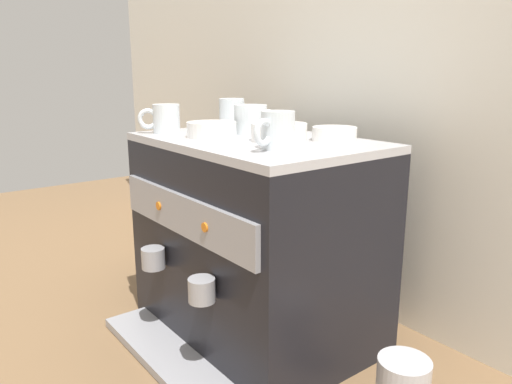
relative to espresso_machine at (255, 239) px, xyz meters
The scene contains 11 objects.
ground_plane 0.25m from the espresso_machine, 90.00° to the left, with size 4.00×4.00×0.00m, color brown.
tiled_backsplash_wall 0.47m from the espresso_machine, 90.00° to the left, with size 2.80×0.03×1.15m, color silver.
espresso_machine is the anchor object (origin of this frame).
ceramic_cup_0 0.38m from the espresso_machine, 150.98° to the right, with size 0.08×0.10×0.07m.
ceramic_cup_1 0.33m from the espresso_machine, 22.46° to the right, with size 0.07×0.11×0.08m.
ceramic_cup_2 0.30m from the espresso_machine, 146.93° to the left, with size 0.12×0.08×0.07m.
ceramic_cup_3 0.37m from the espresso_machine, 157.63° to the left, with size 0.07×0.11×0.08m.
ceramic_bowl_0 0.28m from the espresso_machine, 14.88° to the left, with size 0.13×0.13×0.04m.
ceramic_bowl_1 0.29m from the espresso_machine, 139.01° to the right, with size 0.12×0.12×0.04m.
ceramic_bowl_2 0.32m from the espresso_machine, 40.51° to the left, with size 0.10×0.10×0.03m.
coffee_grinder 0.44m from the espresso_machine, behind, with size 0.17×0.17×0.42m.
Camera 1 is at (0.91, -0.70, 0.65)m, focal length 34.39 mm.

